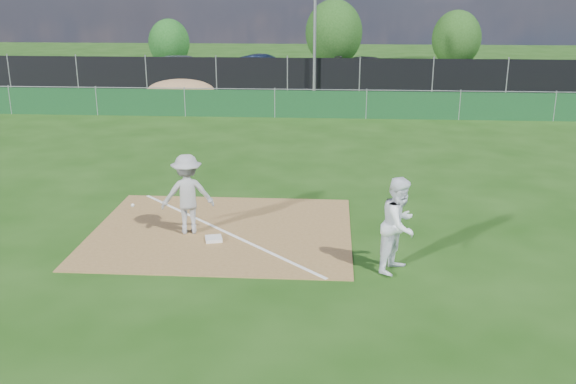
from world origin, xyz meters
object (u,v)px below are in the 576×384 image
at_px(first_base, 214,239).
at_px(car_mid, 264,67).
at_px(tree_left, 169,43).
at_px(play_at_first, 187,194).
at_px(tree_mid, 334,33).
at_px(runner, 399,225).
at_px(car_left, 184,67).
at_px(tree_right, 456,39).
at_px(light_pole, 315,17).
at_px(car_right, 372,68).

xyz_separation_m(first_base, car_mid, (-1.76, 27.47, 0.68)).
bearing_deg(tree_left, play_at_first, -75.39).
bearing_deg(tree_left, tree_mid, 3.37).
relative_size(first_base, car_mid, 0.08).
xyz_separation_m(first_base, tree_mid, (2.62, 33.57, 2.40)).
distance_m(runner, tree_left, 36.58).
relative_size(runner, car_mid, 0.44).
height_order(first_base, runner, runner).
height_order(car_left, tree_mid, tree_mid).
xyz_separation_m(tree_mid, tree_right, (8.63, 0.16, -0.37)).
distance_m(tree_mid, tree_right, 8.64).
distance_m(light_pole, runner, 23.91).
bearing_deg(car_left, tree_left, 24.62).
height_order(car_left, tree_right, tree_right).
bearing_deg(play_at_first, first_base, -35.51).
xyz_separation_m(runner, car_right, (1.07, 28.84, -0.28)).
xyz_separation_m(car_right, tree_mid, (-2.41, 6.01, 1.76)).
distance_m(play_at_first, car_mid, 27.03).
bearing_deg(car_mid, first_base, -159.75).
height_order(first_base, play_at_first, play_at_first).
bearing_deg(first_base, light_pole, 85.94).
distance_m(light_pole, tree_mid, 11.41).
bearing_deg(car_right, car_mid, 99.84).
height_order(first_base, tree_left, tree_left).
relative_size(car_left, tree_right, 1.16).
height_order(play_at_first, tree_mid, tree_mid).
distance_m(first_base, car_mid, 27.54).
bearing_deg(first_base, tree_left, 105.48).
bearing_deg(runner, car_left, 51.81).
height_order(car_left, car_mid, car_left).
xyz_separation_m(car_mid, tree_right, (13.02, 6.26, 1.35)).
height_order(car_right, tree_mid, tree_mid).
height_order(tree_left, tree_right, tree_right).
bearing_deg(first_base, tree_right, 71.55).
xyz_separation_m(first_base, car_left, (-6.64, 26.43, 0.76)).
xyz_separation_m(light_pole, car_mid, (-3.35, 5.15, -3.26)).
distance_m(car_left, car_right, 11.73).
distance_m(car_mid, car_right, 6.80).
relative_size(runner, tree_left, 0.57).
bearing_deg(car_mid, car_right, -72.68).
distance_m(runner, car_mid, 29.32).
xyz_separation_m(runner, car_left, (-10.61, 27.71, -0.16)).
height_order(first_base, car_left, car_left).
xyz_separation_m(light_pole, first_base, (-1.59, -22.32, -3.94)).
bearing_deg(tree_right, tree_left, -177.62).
relative_size(car_mid, tree_left, 1.29).
bearing_deg(tree_right, car_mid, -154.33).
bearing_deg(tree_right, first_base, -108.45).
bearing_deg(car_right, runner, -173.03).
height_order(first_base, tree_mid, tree_mid).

